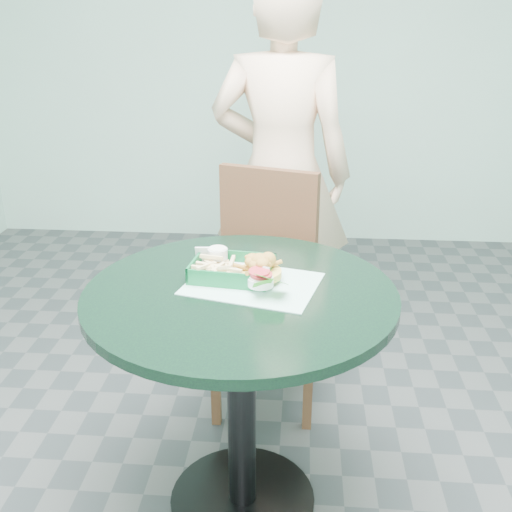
# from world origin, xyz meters

# --- Properties ---
(floor) EXTENTS (4.00, 5.00, 0.02)m
(floor) POSITION_xyz_m (0.00, 0.00, 0.00)
(floor) COLOR #303335
(floor) RESTS_ON ground
(wall_back) EXTENTS (4.00, 0.04, 2.80)m
(wall_back) POSITION_xyz_m (0.00, 2.50, 1.40)
(wall_back) COLOR silver
(wall_back) RESTS_ON ground
(cafe_table) EXTENTS (0.88, 0.88, 0.75)m
(cafe_table) POSITION_xyz_m (0.00, 0.00, 0.58)
(cafe_table) COLOR black
(cafe_table) RESTS_ON floor
(dining_chair) EXTENTS (0.41, 0.41, 0.93)m
(dining_chair) POSITION_xyz_m (0.03, 0.65, 0.53)
(dining_chair) COLOR black
(dining_chair) RESTS_ON floor
(diner_person) EXTENTS (0.73, 0.53, 1.88)m
(diner_person) POSITION_xyz_m (0.07, 1.02, 0.94)
(diner_person) COLOR beige
(diner_person) RESTS_ON floor
(placemat) EXTENTS (0.42, 0.35, 0.00)m
(placemat) POSITION_xyz_m (0.03, 0.04, 0.75)
(placemat) COLOR #A0D7C6
(placemat) RESTS_ON cafe_table
(food_basket) EXTENTS (0.23, 0.17, 0.05)m
(food_basket) POSITION_xyz_m (-0.03, 0.08, 0.77)
(food_basket) COLOR #0B5D2D
(food_basket) RESTS_ON placemat
(crab_sandwich) EXTENTS (0.13, 0.13, 0.07)m
(crab_sandwich) POSITION_xyz_m (0.05, 0.07, 0.80)
(crab_sandwich) COLOR gold
(crab_sandwich) RESTS_ON food_basket
(fries_pile) EXTENTS (0.13, 0.14, 0.05)m
(fries_pile) POSITION_xyz_m (-0.07, 0.09, 0.79)
(fries_pile) COLOR beige
(fries_pile) RESTS_ON food_basket
(sauce_ramekin) EXTENTS (0.06, 0.06, 0.03)m
(sauce_ramekin) POSITION_xyz_m (-0.09, 0.14, 0.80)
(sauce_ramekin) COLOR silver
(sauce_ramekin) RESTS_ON food_basket
(garnish_cup) EXTENTS (0.11, 0.10, 0.04)m
(garnish_cup) POSITION_xyz_m (0.07, 0.00, 0.79)
(garnish_cup) COLOR white
(garnish_cup) RESTS_ON food_basket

